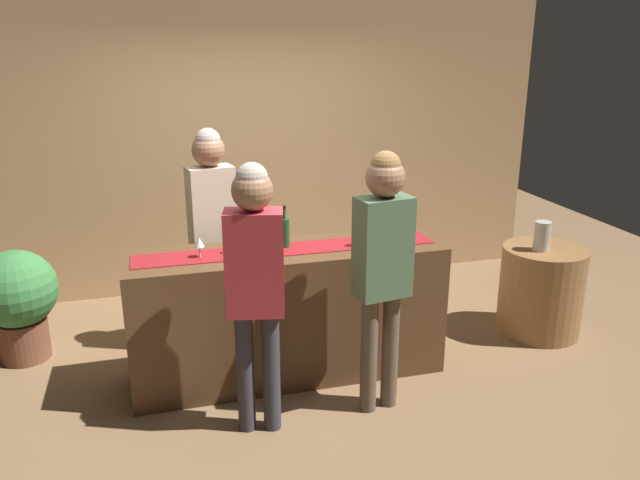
{
  "coord_description": "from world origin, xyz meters",
  "views": [
    {
      "loc": [
        -0.86,
        -4.02,
        2.35
      ],
      "look_at": [
        0.24,
        0.0,
        1.01
      ],
      "focal_mm": 34.87,
      "sensor_mm": 36.0,
      "label": 1
    }
  ],
  "objects": [
    {
      "name": "wine_glass_far_end",
      "position": [
        0.49,
        -0.07,
        1.07
      ],
      "size": [
        0.07,
        0.07,
        0.14
      ],
      "color": "silver",
      "rests_on": "bar_counter"
    },
    {
      "name": "bar_counter",
      "position": [
        0.0,
        0.0,
        0.48
      ],
      "size": [
        2.22,
        0.6,
        0.96
      ],
      "primitive_type": "cube",
      "color": "#543821",
      "rests_on": "ground"
    },
    {
      "name": "wine_bottle_green",
      "position": [
        -0.01,
        0.06,
        1.08
      ],
      "size": [
        0.07,
        0.07,
        0.3
      ],
      "color": "#194723",
      "rests_on": "bar_counter"
    },
    {
      "name": "back_wall",
      "position": [
        0.0,
        1.9,
        1.45
      ],
      "size": [
        6.0,
        0.12,
        2.9
      ],
      "primitive_type": "cube",
      "color": "tan",
      "rests_on": "ground"
    },
    {
      "name": "ground_plane",
      "position": [
        0.0,
        0.0,
        0.0
      ],
      "size": [
        10.0,
        10.0,
        0.0
      ],
      "primitive_type": "plane",
      "color": "brown"
    },
    {
      "name": "round_side_table",
      "position": [
        2.18,
        0.12,
        0.37
      ],
      "size": [
        0.68,
        0.68,
        0.74
      ],
      "primitive_type": "cylinder",
      "color": "olive",
      "rests_on": "ground"
    },
    {
      "name": "bartender",
      "position": [
        -0.45,
        0.58,
        1.09
      ],
      "size": [
        0.37,
        0.26,
        1.75
      ],
      "rotation": [
        0.0,
        0.0,
        3.33
      ],
      "color": "#26262B",
      "rests_on": "ground"
    },
    {
      "name": "customer_sipping",
      "position": [
        0.48,
        -0.6,
        1.08
      ],
      "size": [
        0.37,
        0.25,
        1.73
      ],
      "rotation": [
        0.0,
        0.0,
        0.16
      ],
      "color": "brown",
      "rests_on": "ground"
    },
    {
      "name": "counter_runner_cloth",
      "position": [
        0.0,
        0.0,
        0.97
      ],
      "size": [
        2.11,
        0.28,
        0.01
      ],
      "primitive_type": "cube",
      "color": "maroon",
      "rests_on": "bar_counter"
    },
    {
      "name": "customer_browsing",
      "position": [
        -0.33,
        -0.63,
        1.06
      ],
      "size": [
        0.37,
        0.27,
        1.71
      ],
      "rotation": [
        0.0,
        0.0,
        -0.21
      ],
      "color": "#33333D",
      "rests_on": "ground"
    },
    {
      "name": "wine_glass_mid_counter",
      "position": [
        -0.6,
        -0.01,
        1.07
      ],
      "size": [
        0.07,
        0.07,
        0.14
      ],
      "color": "silver",
      "rests_on": "bar_counter"
    },
    {
      "name": "vase_on_side_table",
      "position": [
        2.11,
        0.09,
        0.86
      ],
      "size": [
        0.13,
        0.13,
        0.24
      ],
      "primitive_type": "cylinder",
      "color": "#B7B2A8",
      "rests_on": "round_side_table"
    },
    {
      "name": "potted_plant_tall",
      "position": [
        -1.92,
        0.76,
        0.5
      ],
      "size": [
        0.6,
        0.6,
        0.87
      ],
      "color": "brown",
      "rests_on": "ground"
    },
    {
      "name": "wine_glass_near_customer",
      "position": [
        0.81,
        -0.07,
        1.07
      ],
      "size": [
        0.07,
        0.07,
        0.14
      ],
      "color": "silver",
      "rests_on": "bar_counter"
    },
    {
      "name": "wine_bottle_amber",
      "position": [
        -0.27,
        -0.04,
        1.08
      ],
      "size": [
        0.07,
        0.07,
        0.3
      ],
      "color": "brown",
      "rests_on": "bar_counter"
    }
  ]
}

